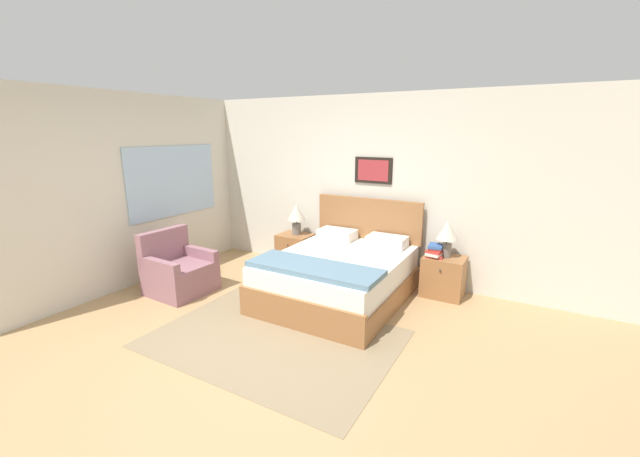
# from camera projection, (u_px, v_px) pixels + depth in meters

# --- Properties ---
(ground_plane) EXTENTS (16.00, 16.00, 0.00)m
(ground_plane) POSITION_uv_depth(u_px,v_px,m) (242.00, 351.00, 3.84)
(ground_plane) COLOR tan
(wall_back) EXTENTS (7.30, 0.09, 2.60)m
(wall_back) POSITION_uv_depth(u_px,v_px,m) (356.00, 187.00, 5.74)
(wall_back) COLOR beige
(wall_back) RESTS_ON ground_plane
(wall_left) EXTENTS (0.08, 5.00, 2.60)m
(wall_left) POSITION_uv_depth(u_px,v_px,m) (167.00, 186.00, 5.81)
(wall_left) COLOR beige
(wall_left) RESTS_ON ground_plane
(area_rug_main) EXTENTS (2.47, 1.75, 0.01)m
(area_rug_main) POSITION_uv_depth(u_px,v_px,m) (274.00, 338.00, 4.07)
(area_rug_main) COLOR #897556
(area_rug_main) RESTS_ON ground_plane
(bed) EXTENTS (1.58, 1.94, 1.17)m
(bed) POSITION_uv_depth(u_px,v_px,m) (339.00, 275.00, 4.99)
(bed) COLOR #936038
(bed) RESTS_ON ground_plane
(armchair) EXTENTS (0.75, 0.76, 0.82)m
(armchair) POSITION_uv_depth(u_px,v_px,m) (178.00, 272.00, 5.21)
(armchair) COLOR #8E606B
(armchair) RESTS_ON ground_plane
(nightstand_near_window) EXTENTS (0.51, 0.44, 0.53)m
(nightstand_near_window) POSITION_uv_depth(u_px,v_px,m) (296.00, 251.00, 6.18)
(nightstand_near_window) COLOR #936038
(nightstand_near_window) RESTS_ON ground_plane
(nightstand_by_door) EXTENTS (0.51, 0.44, 0.53)m
(nightstand_by_door) POSITION_uv_depth(u_px,v_px,m) (443.00, 276.00, 5.09)
(nightstand_by_door) COLOR #936038
(nightstand_by_door) RESTS_ON ground_plane
(table_lamp_near_window) EXTENTS (0.27, 0.27, 0.48)m
(table_lamp_near_window) POSITION_uv_depth(u_px,v_px,m) (296.00, 215.00, 6.05)
(table_lamp_near_window) COLOR slate
(table_lamp_near_window) RESTS_ON nightstand_near_window
(table_lamp_by_door) EXTENTS (0.27, 0.27, 0.48)m
(table_lamp_by_door) POSITION_uv_depth(u_px,v_px,m) (447.00, 233.00, 4.96)
(table_lamp_by_door) COLOR slate
(table_lamp_by_door) RESTS_ON nightstand_by_door
(book_thick_bottom) EXTENTS (0.22, 0.22, 0.03)m
(book_thick_bottom) POSITION_uv_depth(u_px,v_px,m) (435.00, 256.00, 5.04)
(book_thick_bottom) COLOR #B7332D
(book_thick_bottom) RESTS_ON nightstand_by_door
(book_hardcover_middle) EXTENTS (0.21, 0.29, 0.03)m
(book_hardcover_middle) POSITION_uv_depth(u_px,v_px,m) (435.00, 253.00, 5.03)
(book_hardcover_middle) COLOR silver
(book_hardcover_middle) RESTS_ON book_thick_bottom
(book_novel_upper) EXTENTS (0.22, 0.26, 0.03)m
(book_novel_upper) POSITION_uv_depth(u_px,v_px,m) (435.00, 251.00, 5.02)
(book_novel_upper) COLOR #B7332D
(book_novel_upper) RESTS_ON book_hardcover_middle
(book_slim_near_top) EXTENTS (0.16, 0.22, 0.04)m
(book_slim_near_top) POSITION_uv_depth(u_px,v_px,m) (436.00, 249.00, 5.02)
(book_slim_near_top) COLOR #B7332D
(book_slim_near_top) RESTS_ON book_novel_upper
(book_paperback_top) EXTENTS (0.19, 0.24, 0.04)m
(book_paperback_top) POSITION_uv_depth(u_px,v_px,m) (436.00, 246.00, 5.01)
(book_paperback_top) COLOR #335693
(book_paperback_top) RESTS_ON book_slim_near_top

